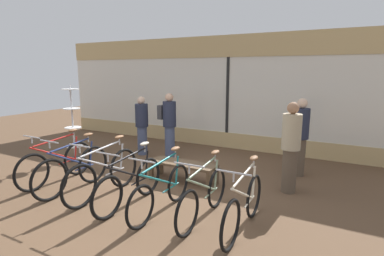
{
  "coord_description": "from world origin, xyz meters",
  "views": [
    {
      "loc": [
        3.14,
        -4.29,
        2.24
      ],
      "look_at": [
        0.0,
        1.58,
        0.95
      ],
      "focal_mm": 28.0,
      "sensor_mm": 36.0,
      "label": 1
    }
  ],
  "objects_px": {
    "customer_by_window": "(142,125)",
    "customer_near_bench": "(299,135)",
    "bicycle_far_right": "(244,206)",
    "bicycle_left": "(73,170)",
    "bicycle_center_left": "(104,174)",
    "customer_near_rack": "(291,146)",
    "customer_mid_floor": "(169,123)",
    "bicycle_far_left": "(57,163)",
    "bicycle_center": "(130,184)",
    "bicycle_center_right": "(162,190)",
    "accessory_rack": "(73,130)",
    "bicycle_right": "(204,196)",
    "display_bench": "(183,166)"
  },
  "relations": [
    {
      "from": "bicycle_far_right",
      "to": "bicycle_center",
      "type": "bearing_deg",
      "value": -176.78
    },
    {
      "from": "bicycle_center",
      "to": "bicycle_far_right",
      "type": "bearing_deg",
      "value": 3.22
    },
    {
      "from": "bicycle_far_right",
      "to": "bicycle_left",
      "type": "bearing_deg",
      "value": -178.13
    },
    {
      "from": "bicycle_far_left",
      "to": "customer_near_rack",
      "type": "bearing_deg",
      "value": 21.75
    },
    {
      "from": "bicycle_far_left",
      "to": "accessory_rack",
      "type": "distance_m",
      "value": 1.64
    },
    {
      "from": "bicycle_far_left",
      "to": "bicycle_center",
      "type": "bearing_deg",
      "value": -4.23
    },
    {
      "from": "customer_near_rack",
      "to": "customer_by_window",
      "type": "bearing_deg",
      "value": 168.82
    },
    {
      "from": "bicycle_far_left",
      "to": "bicycle_far_right",
      "type": "bearing_deg",
      "value": -0.56
    },
    {
      "from": "bicycle_far_left",
      "to": "accessory_rack",
      "type": "xyz_separation_m",
      "value": [
        -0.97,
        1.26,
        0.37
      ]
    },
    {
      "from": "bicycle_left",
      "to": "customer_near_bench",
      "type": "distance_m",
      "value": 4.6
    },
    {
      "from": "bicycle_center",
      "to": "customer_near_bench",
      "type": "distance_m",
      "value": 3.65
    },
    {
      "from": "accessory_rack",
      "to": "customer_mid_floor",
      "type": "xyz_separation_m",
      "value": [
        2.0,
        1.33,
        0.13
      ]
    },
    {
      "from": "bicycle_left",
      "to": "bicycle_far_right",
      "type": "bearing_deg",
      "value": 1.87
    },
    {
      "from": "bicycle_right",
      "to": "bicycle_far_right",
      "type": "height_order",
      "value": "bicycle_far_right"
    },
    {
      "from": "bicycle_center_right",
      "to": "bicycle_far_right",
      "type": "bearing_deg",
      "value": 3.6
    },
    {
      "from": "customer_near_rack",
      "to": "customer_mid_floor",
      "type": "distance_m",
      "value": 3.32
    },
    {
      "from": "bicycle_center",
      "to": "customer_mid_floor",
      "type": "distance_m",
      "value": 2.94
    },
    {
      "from": "bicycle_far_left",
      "to": "bicycle_center",
      "type": "relative_size",
      "value": 1.04
    },
    {
      "from": "bicycle_left",
      "to": "bicycle_center_left",
      "type": "xyz_separation_m",
      "value": [
        0.7,
        0.07,
        0.0
      ]
    },
    {
      "from": "customer_near_bench",
      "to": "bicycle_far_left",
      "type": "bearing_deg",
      "value": -147.32
    },
    {
      "from": "accessory_rack",
      "to": "customer_near_rack",
      "type": "distance_m",
      "value": 5.21
    },
    {
      "from": "bicycle_center_right",
      "to": "bicycle_right",
      "type": "relative_size",
      "value": 1.02
    },
    {
      "from": "bicycle_center_right",
      "to": "customer_by_window",
      "type": "xyz_separation_m",
      "value": [
        -2.36,
        2.59,
        0.44
      ]
    },
    {
      "from": "bicycle_far_left",
      "to": "bicycle_center_left",
      "type": "bearing_deg",
      "value": -3.1
    },
    {
      "from": "bicycle_far_right",
      "to": "display_bench",
      "type": "relative_size",
      "value": 1.19
    },
    {
      "from": "bicycle_left",
      "to": "accessory_rack",
      "type": "xyz_separation_m",
      "value": [
        -1.61,
        1.41,
        0.36
      ]
    },
    {
      "from": "bicycle_center",
      "to": "display_bench",
      "type": "relative_size",
      "value": 1.23
    },
    {
      "from": "customer_by_window",
      "to": "customer_near_bench",
      "type": "distance_m",
      "value": 3.98
    },
    {
      "from": "bicycle_left",
      "to": "bicycle_right",
      "type": "distance_m",
      "value": 2.65
    },
    {
      "from": "bicycle_center",
      "to": "customer_near_bench",
      "type": "xyz_separation_m",
      "value": [
        2.23,
        2.85,
        0.52
      ]
    },
    {
      "from": "bicycle_far_right",
      "to": "customer_near_bench",
      "type": "relative_size",
      "value": 1.0
    },
    {
      "from": "bicycle_right",
      "to": "bicycle_left",
      "type": "bearing_deg",
      "value": -176.98
    },
    {
      "from": "customer_mid_floor",
      "to": "bicycle_center_left",
      "type": "bearing_deg",
      "value": -83.47
    },
    {
      "from": "bicycle_center_left",
      "to": "customer_by_window",
      "type": "xyz_separation_m",
      "value": [
        -1.08,
        2.54,
        0.41
      ]
    },
    {
      "from": "bicycle_center_left",
      "to": "customer_by_window",
      "type": "bearing_deg",
      "value": 113.11
    },
    {
      "from": "accessory_rack",
      "to": "customer_near_bench",
      "type": "bearing_deg",
      "value": 15.54
    },
    {
      "from": "bicycle_right",
      "to": "bicycle_far_right",
      "type": "xyz_separation_m",
      "value": [
        0.64,
        -0.03,
        0.0
      ]
    },
    {
      "from": "customer_mid_floor",
      "to": "bicycle_far_left",
      "type": "bearing_deg",
      "value": -111.64
    },
    {
      "from": "accessory_rack",
      "to": "customer_near_bench",
      "type": "relative_size",
      "value": 1.13
    },
    {
      "from": "customer_near_rack",
      "to": "customer_mid_floor",
      "type": "height_order",
      "value": "customer_near_rack"
    },
    {
      "from": "accessory_rack",
      "to": "bicycle_center_right",
      "type": "bearing_deg",
      "value": -21.14
    },
    {
      "from": "bicycle_center_left",
      "to": "customer_mid_floor",
      "type": "relative_size",
      "value": 1.1
    },
    {
      "from": "customer_near_rack",
      "to": "bicycle_center_left",
      "type": "bearing_deg",
      "value": -148.72
    },
    {
      "from": "customer_mid_floor",
      "to": "bicycle_center",
      "type": "bearing_deg",
      "value": -70.61
    },
    {
      "from": "bicycle_left",
      "to": "bicycle_right",
      "type": "xyz_separation_m",
      "value": [
        2.65,
        0.14,
        -0.03
      ]
    },
    {
      "from": "bicycle_far_left",
      "to": "customer_mid_floor",
      "type": "height_order",
      "value": "customer_mid_floor"
    },
    {
      "from": "bicycle_far_left",
      "to": "bicycle_center_left",
      "type": "xyz_separation_m",
      "value": [
        1.33,
        -0.07,
        0.01
      ]
    },
    {
      "from": "bicycle_center_right",
      "to": "customer_mid_floor",
      "type": "height_order",
      "value": "customer_mid_floor"
    },
    {
      "from": "bicycle_center",
      "to": "bicycle_center_right",
      "type": "distance_m",
      "value": 0.61
    },
    {
      "from": "bicycle_far_left",
      "to": "bicycle_far_right",
      "type": "distance_m",
      "value": 3.92
    }
  ]
}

